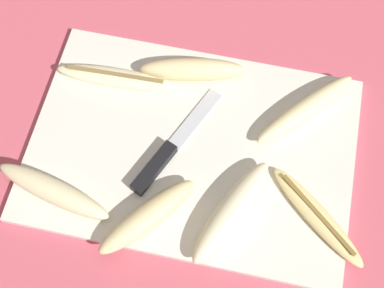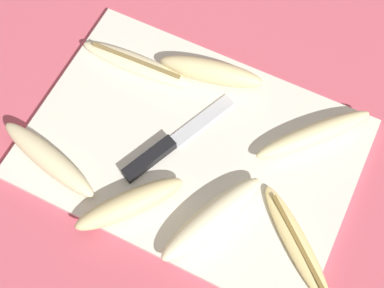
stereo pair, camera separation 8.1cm
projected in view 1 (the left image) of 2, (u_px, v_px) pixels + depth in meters
name	position (u px, v px, depth m)	size (l,w,h in m)	color
ground_plane	(192.00, 150.00, 0.83)	(4.00, 4.00, 0.00)	#C65160
cutting_board	(192.00, 148.00, 0.83)	(0.49, 0.34, 0.01)	silver
knife	(162.00, 158.00, 0.80)	(0.10, 0.20, 0.02)	black
banana_cream_curved	(53.00, 191.00, 0.77)	(0.19, 0.08, 0.03)	beige
banana_soft_right	(305.00, 109.00, 0.83)	(0.15, 0.17, 0.03)	beige
banana_golden_short	(317.00, 216.00, 0.77)	(0.16, 0.14, 0.02)	#EDD689
banana_pale_long	(116.00, 78.00, 0.86)	(0.20, 0.04, 0.02)	beige
banana_bright_far	(231.00, 211.00, 0.76)	(0.11, 0.18, 0.04)	beige
banana_ripe_center	(192.00, 70.00, 0.85)	(0.17, 0.07, 0.04)	beige
banana_mellow_near	(147.00, 216.00, 0.76)	(0.13, 0.15, 0.03)	beige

